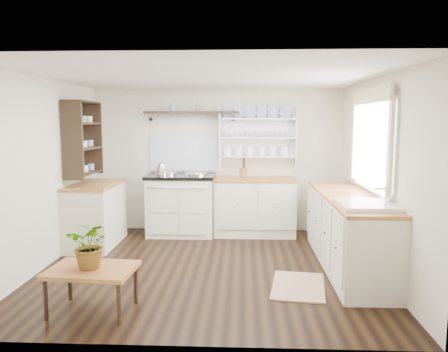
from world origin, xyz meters
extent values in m
cube|color=black|center=(0.00, 0.00, 0.00)|extent=(4.00, 3.80, 0.01)
cube|color=beige|center=(0.00, 1.90, 1.15)|extent=(4.00, 0.02, 2.30)
cube|color=beige|center=(2.00, 0.00, 1.15)|extent=(0.02, 3.80, 2.30)
cube|color=beige|center=(-2.00, 0.00, 1.15)|extent=(0.02, 3.80, 2.30)
cube|color=white|center=(0.00, 0.00, 2.30)|extent=(4.00, 3.80, 0.01)
cube|color=white|center=(1.96, 0.15, 1.50)|extent=(0.04, 1.40, 1.00)
cube|color=white|center=(1.94, 0.15, 1.50)|extent=(0.02, 1.50, 1.10)
cube|color=beige|center=(1.92, 0.15, 2.08)|extent=(0.04, 1.55, 0.18)
cube|color=silver|center=(-0.55, 1.57, 0.45)|extent=(1.02, 0.67, 0.90)
cube|color=black|center=(-0.55, 1.57, 0.93)|extent=(1.06, 0.71, 0.05)
cylinder|color=silver|center=(-0.79, 1.57, 0.97)|extent=(0.35, 0.35, 0.03)
cylinder|color=silver|center=(-0.32, 1.57, 0.97)|extent=(0.35, 0.35, 0.03)
cylinder|color=silver|center=(-0.55, 1.20, 0.80)|extent=(0.92, 0.02, 0.02)
cube|color=silver|center=(0.60, 1.60, 0.44)|extent=(1.25, 0.60, 0.88)
cube|color=brown|center=(0.60, 1.60, 0.88)|extent=(1.27, 0.63, 0.04)
cube|color=silver|center=(1.70, 0.10, 0.44)|extent=(0.60, 2.40, 0.88)
cube|color=brown|center=(1.70, 0.10, 0.88)|extent=(0.62, 2.43, 0.04)
cube|color=white|center=(1.70, -0.65, 0.80)|extent=(0.55, 0.60, 0.28)
cylinder|color=silver|center=(1.90, -0.65, 1.00)|extent=(0.02, 0.02, 0.22)
cube|color=silver|center=(-1.70, 0.90, 0.44)|extent=(0.60, 1.10, 0.88)
cube|color=brown|center=(-1.70, 0.90, 0.88)|extent=(0.62, 1.13, 0.04)
cube|color=white|center=(0.65, 1.88, 1.55)|extent=(1.20, 0.03, 0.90)
cube|color=white|center=(0.65, 1.79, 1.55)|extent=(1.20, 0.22, 0.02)
cylinder|color=navy|center=(0.65, 1.80, 1.82)|extent=(0.20, 0.02, 0.20)
cube|color=black|center=(-0.40, 1.77, 1.92)|extent=(1.50, 0.24, 0.04)
cone|color=black|center=(-1.05, 1.84, 1.81)|extent=(0.06, 0.20, 0.06)
cone|color=black|center=(0.25, 1.84, 1.81)|extent=(0.06, 0.20, 0.06)
cube|color=black|center=(-1.84, 0.90, 1.55)|extent=(0.28, 0.80, 1.05)
cylinder|color=#9E543A|center=(0.42, 1.68, 0.98)|extent=(0.12, 0.12, 0.14)
cube|color=brown|center=(-0.99, -1.30, 0.41)|extent=(0.83, 0.62, 0.04)
cylinder|color=black|center=(-1.35, -1.50, 0.19)|extent=(0.04, 0.04, 0.39)
cylinder|color=black|center=(-1.31, -1.04, 0.19)|extent=(0.04, 0.04, 0.39)
cylinder|color=black|center=(-0.66, -1.56, 0.19)|extent=(0.04, 0.04, 0.39)
cylinder|color=black|center=(-0.63, -1.10, 0.19)|extent=(0.04, 0.04, 0.39)
imported|color=#3F7233|center=(-0.99, -1.30, 0.65)|extent=(0.42, 0.37, 0.44)
cube|color=#947156|center=(1.02, -0.59, 0.01)|extent=(0.67, 0.92, 0.02)
camera|label=1|loc=(0.42, -5.17, 1.79)|focal=35.00mm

